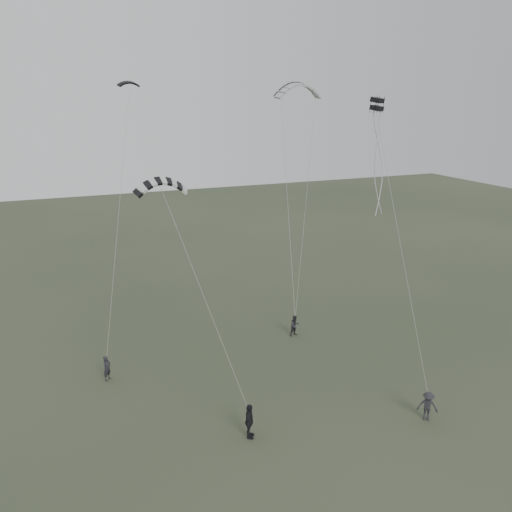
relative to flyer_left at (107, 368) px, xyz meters
name	(u,v)px	position (x,y,z in m)	size (l,w,h in m)	color
ground	(284,412)	(8.38, -6.92, -0.77)	(140.00, 140.00, 0.00)	#2E3A25
flyer_left	(107,368)	(0.00, 0.00, 0.00)	(0.56, 0.37, 1.55)	black
flyer_right	(295,326)	(12.98, 1.10, -0.02)	(0.73, 0.57, 1.51)	#27282C
flyer_center	(249,421)	(5.91, -8.15, 0.15)	(1.08, 0.45, 1.84)	black
flyer_far	(428,406)	(15.02, -10.28, 0.04)	(1.05, 0.60, 1.62)	#242429
kite_dark_small	(129,82)	(3.14, 4.56, 16.23)	(1.29, 0.39, 0.46)	black
kite_pale_large	(299,84)	(16.69, 8.82, 16.38)	(3.92, 0.88, 1.61)	#ADAFB3
kite_striped	(161,181)	(3.67, -0.89, 11.06)	(2.84, 0.71, 1.13)	black
kite_box	(377,104)	(16.10, -2.44, 14.99)	(0.60, 0.60, 0.70)	black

